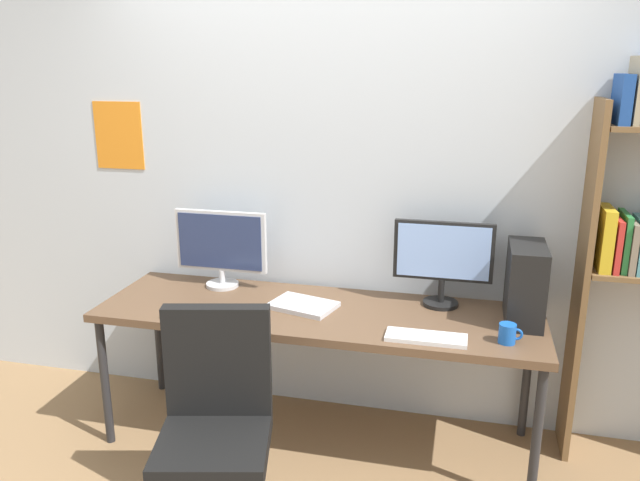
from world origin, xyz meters
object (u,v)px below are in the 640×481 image
Objects in this scene: keyboard_left at (196,315)px; monitor_right at (443,258)px; coffee_mug at (508,334)px; desk at (318,319)px; office_chair at (217,452)px; monitor_left at (221,246)px; pc_tower at (525,284)px; computer_mouse at (241,318)px; keyboard_right at (426,338)px; laptop_closed at (303,305)px.

monitor_right is at bearing 20.87° from keyboard_left.
desk is at bearing 168.98° from coffee_mug.
office_chair is 1.43m from monitor_right.
monitor_left reaches higher than keyboard_left.
keyboard_left is (-1.56, -0.33, -0.18)m from pc_tower.
keyboard_left is 0.24m from computer_mouse.
keyboard_right is (-0.44, -0.33, -0.18)m from pc_tower.
monitor_right is 4.70× the size of coffee_mug.
coffee_mug is (0.99, -0.19, 0.03)m from laptop_closed.
keyboard_left is at bearing -168.02° from pc_tower.
monitor_right is (0.60, 0.21, 0.31)m from desk.
computer_mouse is at bearing -121.07° from laptop_closed.
desk is at bearing 22.33° from keyboard_left.
laptop_closed is at bearing 43.77° from computer_mouse.
coffee_mug is at bearing -11.02° from desk.
desk is 2.25× the size of office_chair.
office_chair reaches higher than coffee_mug.
office_chair is at bearing -144.20° from pc_tower.
monitor_left is 1.43× the size of keyboard_right.
monitor_right is (0.83, 1.00, 0.59)m from office_chair.
coffee_mug reaches higher than computer_mouse.
coffee_mug is (1.15, 0.61, 0.38)m from office_chair.
monitor_left is (-0.60, 0.21, 0.29)m from desk.
coffee_mug is (-0.08, -0.28, -0.14)m from pc_tower.
office_chair is at bearing -106.60° from desk.
monitor_right is 1.27m from keyboard_left.
keyboard_left is 3.03× the size of coffee_mug.
office_chair is (-0.23, -0.79, -0.29)m from desk.
laptop_closed is at bearing -21.26° from monitor_left.
computer_mouse is (0.28, -0.44, -0.22)m from monitor_left.
keyboard_left and keyboard_right have the same top height.
monitor_left is at bearing 160.51° from desk.
keyboard_left is at bearing 180.00° from keyboard_right.
pc_tower reaches higher than office_chair.
desk is 0.61m from keyboard_right.
coffee_mug is (1.47, 0.05, 0.04)m from keyboard_left.
computer_mouse is 0.91× the size of coffee_mug.
computer_mouse is (-0.32, -0.22, 0.07)m from desk.
coffee_mug is (1.24, 0.05, 0.03)m from computer_mouse.
office_chair is at bearing -80.95° from computer_mouse.
keyboard_left is at bearing -138.33° from laptop_closed.
pc_tower is 0.32m from coffee_mug.
office_chair is 10.31× the size of computer_mouse.
monitor_right is at bearing 31.77° from laptop_closed.
monitor_right is at bearing 164.14° from pc_tower.
coffee_mug is at bearing -14.46° from monitor_left.
keyboard_right is at bearing -142.83° from pc_tower.
laptop_closed is at bearing 78.97° from office_chair.
keyboard_left is at bearing -178.73° from computer_mouse.
pc_tower is 3.57× the size of coffee_mug.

